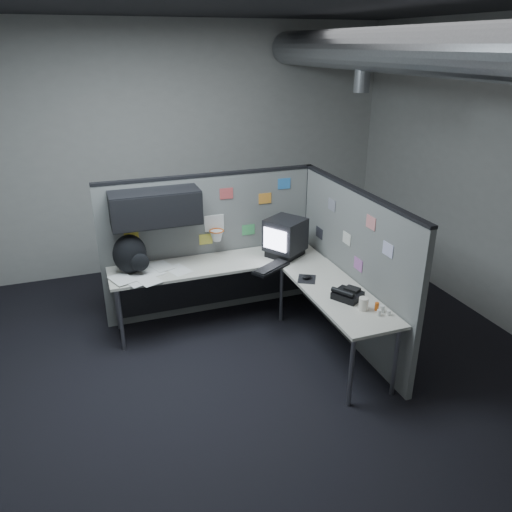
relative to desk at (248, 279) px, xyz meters
name	(u,v)px	position (x,y,z in m)	size (l,w,h in m)	color
room	(319,148)	(0.41, -0.70, 1.48)	(5.62, 5.62, 3.22)	black
partition_back	(197,233)	(-0.40, 0.53, 0.38)	(2.44, 0.42, 1.63)	slate
partition_right	(352,267)	(0.95, -0.49, 0.21)	(0.07, 2.23, 1.63)	slate
desk	(248,279)	(0.00, 0.00, 0.00)	(2.31, 2.11, 0.73)	beige
monitor	(285,237)	(0.51, 0.21, 0.34)	(0.51, 0.51, 0.42)	black
keyboard	(271,268)	(0.23, -0.09, 0.14)	(0.47, 0.37, 0.04)	black
mouse	(307,278)	(0.48, -0.43, 0.13)	(0.25, 0.27, 0.05)	black
phone	(347,294)	(0.65, -0.93, 0.16)	(0.31, 0.32, 0.11)	black
bottles	(381,310)	(0.80, -1.26, 0.15)	(0.12, 0.15, 0.07)	silver
cup	(364,304)	(0.68, -1.16, 0.18)	(0.09, 0.09, 0.12)	silver
papers	(150,274)	(-0.98, 0.20, 0.13)	(0.86, 0.63, 0.02)	white
backpack	(131,255)	(-1.14, 0.31, 0.32)	(0.39, 0.35, 0.42)	black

